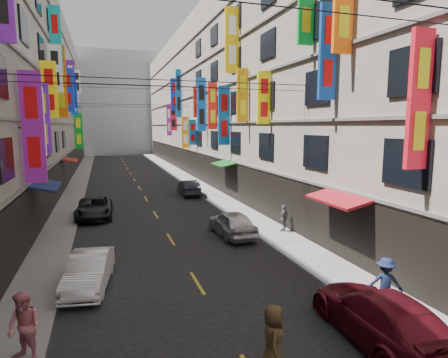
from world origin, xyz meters
TOP-DOWN VIEW (x-y plane):
  - sidewalk_left at (-6.00, 42.00)m, footprint 2.00×90.00m
  - sidewalk_right at (6.00, 42.00)m, footprint 2.00×90.00m
  - building_row_right at (11.99, 42.00)m, footprint 10.14×90.00m
  - haze_block at (0.00, 92.00)m, footprint 18.00×8.00m
  - shop_signage at (-0.24, 35.12)m, footprint 14.00×55.00m
  - street_awnings at (-1.26, 26.00)m, footprint 13.99×35.20m
  - overhead_cables at (0.00, 30.00)m, footprint 14.00×38.04m
  - lane_markings at (0.00, 39.00)m, footprint 0.12×80.20m
  - scooter_far_right at (3.72, 25.00)m, footprint 0.77×1.74m
  - car_left_mid at (-4.00, 18.88)m, footprint 1.98×4.16m
  - car_left_far at (-4.00, 30.45)m, footprint 2.46×4.99m
  - car_right_near at (4.00, 12.50)m, footprint 2.43×5.29m
  - car_right_mid at (3.40, 23.61)m, footprint 1.87×4.30m
  - car_right_far at (3.85, 36.61)m, footprint 1.55×4.13m
  - pedestrian_lfar at (-5.40, 14.39)m, footprint 1.08×1.04m
  - pedestrian_rnear at (5.40, 13.94)m, footprint 1.23×1.07m
  - pedestrian_rfar at (6.40, 23.22)m, footprint 1.02×0.95m
  - pedestrian_crossing at (0.48, 12.16)m, footprint 0.89×1.03m

SIDE VIEW (x-z plane):
  - lane_markings at x=0.00m, z-range 0.00..0.01m
  - sidewalk_left at x=-6.00m, z-range 0.00..0.12m
  - sidewalk_right at x=6.00m, z-range 0.00..0.12m
  - scooter_far_right at x=3.72m, z-range -0.13..1.01m
  - car_left_mid at x=-4.00m, z-range 0.00..1.32m
  - car_right_far at x=3.85m, z-range 0.00..1.35m
  - car_left_far at x=-4.00m, z-range 0.00..1.36m
  - car_right_mid at x=3.40m, z-range 0.00..1.44m
  - car_right_near at x=4.00m, z-range 0.00..1.50m
  - pedestrian_rfar at x=6.40m, z-range 0.12..1.65m
  - pedestrian_crossing at x=0.48m, z-range 0.00..1.78m
  - pedestrian_rnear at x=5.40m, z-range 0.12..1.82m
  - pedestrian_lfar at x=-5.40m, z-range 0.12..1.96m
  - street_awnings at x=-1.26m, z-range 2.80..3.20m
  - overhead_cables at x=0.00m, z-range 8.18..9.42m
  - shop_signage at x=-0.24m, z-range 2.93..15.43m
  - building_row_right at x=11.99m, z-range -0.01..18.99m
  - haze_block at x=0.00m, z-range 0.00..22.00m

